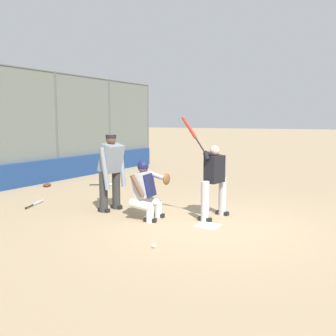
{
  "coord_description": "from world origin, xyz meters",
  "views": [
    {
      "loc": [
        6.86,
        2.95,
        2.05
      ],
      "look_at": [
        -0.19,
        -1.0,
        1.05
      ],
      "focal_mm": 42.0,
      "sensor_mm": 36.0,
      "label": 1
    }
  ],
  "objects": [
    {
      "name": "baseball_loose",
      "position": [
        1.65,
        -0.23,
        0.04
      ],
      "size": [
        0.07,
        0.07,
        0.07
      ],
      "primitive_type": "sphere",
      "color": "white",
      "rests_on": "ground_plane"
    },
    {
      "name": "ground_plane",
      "position": [
        0.0,
        0.0,
        0.0
      ],
      "size": [
        160.0,
        160.0,
        0.0
      ],
      "primitive_type": "plane",
      "color": "tan"
    },
    {
      "name": "umpire_home",
      "position": [
        -0.11,
        -2.42,
        0.93
      ],
      "size": [
        0.7,
        0.47,
        1.73
      ],
      "rotation": [
        0.0,
        0.0,
        -0.12
      ],
      "color": "#333333",
      "rests_on": "ground_plane"
    },
    {
      "name": "catcher_behind_plate",
      "position": [
        0.12,
        -1.33,
        0.63
      ],
      "size": [
        0.67,
        0.78,
        1.22
      ],
      "rotation": [
        0.0,
        0.0,
        0.13
      ],
      "color": "silver",
      "rests_on": "ground_plane"
    },
    {
      "name": "bleachers_beyond",
      "position": [
        -2.81,
        -9.33,
        0.48
      ],
      "size": [
        12.13,
        2.5,
        1.48
      ],
      "color": "slate",
      "rests_on": "ground_plane"
    },
    {
      "name": "batter_at_plate",
      "position": [
        -0.61,
        -0.15,
        0.83
      ],
      "size": [
        0.92,
        0.75,
        2.12
      ],
      "rotation": [
        0.0,
        0.0,
        -0.17
      ],
      "color": "#B7B7BC",
      "rests_on": "ground_plane"
    },
    {
      "name": "spare_bat_near_backstop",
      "position": [
        -2.78,
        -4.59,
        0.03
      ],
      "size": [
        0.56,
        0.77,
        0.07
      ],
      "rotation": [
        0.0,
        0.0,
        2.18
      ],
      "color": "black",
      "rests_on": "ground_plane"
    },
    {
      "name": "spare_bat_by_padding",
      "position": [
        0.27,
        -4.4,
        0.03
      ],
      "size": [
        0.83,
        0.37,
        0.07
      ],
      "rotation": [
        0.0,
        0.0,
        3.52
      ],
      "color": "black",
      "rests_on": "ground_plane"
    },
    {
      "name": "home_plate_marker",
      "position": [
        0.0,
        0.0,
        0.01
      ],
      "size": [
        0.43,
        0.43,
        0.01
      ],
      "primitive_type": "cube",
      "color": "white",
      "rests_on": "ground_plane"
    },
    {
      "name": "fielding_glove_on_dirt",
      "position": [
        -1.69,
        -6.1,
        0.05
      ],
      "size": [
        0.29,
        0.22,
        0.1
      ],
      "color": "#56331E",
      "rests_on": "ground_plane"
    }
  ]
}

